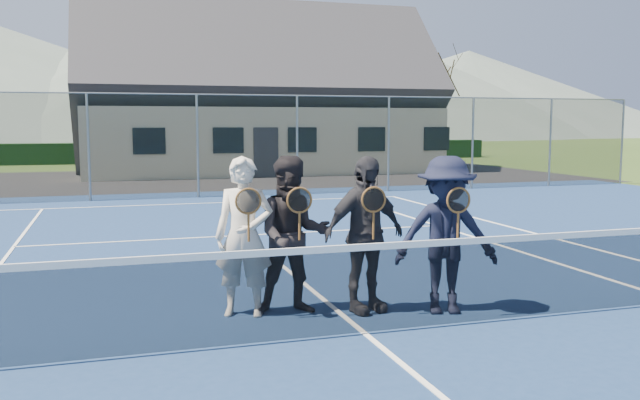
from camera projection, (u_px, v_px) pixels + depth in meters
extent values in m
plane|color=#2C4318|center=(177.00, 180.00, 25.96)|extent=(220.00, 220.00, 0.00)
cube|color=navy|center=(365.00, 335.00, 6.99)|extent=(30.00, 30.00, 0.02)
cube|color=black|center=(66.00, 183.00, 24.78)|extent=(40.00, 12.00, 0.01)
cube|color=black|center=(156.00, 152.00, 37.28)|extent=(40.00, 1.20, 1.10)
cone|color=#55665B|center=(262.00, 64.00, 101.76)|extent=(120.00, 120.00, 22.00)
cone|color=#52635B|center=(468.00, 93.00, 112.57)|extent=(90.00, 90.00, 14.00)
cube|color=white|center=(206.00, 203.00, 18.26)|extent=(10.97, 0.06, 0.01)
cube|color=white|center=(245.00, 235.00, 13.06)|extent=(8.23, 0.06, 0.01)
cube|color=white|center=(365.00, 333.00, 6.99)|extent=(0.06, 12.80, 0.01)
cube|color=black|center=(365.00, 290.00, 6.94)|extent=(11.60, 0.02, 0.88)
cube|color=white|center=(365.00, 247.00, 6.89)|extent=(11.60, 0.03, 0.07)
cylinder|color=slate|center=(88.00, 148.00, 18.74)|extent=(0.07, 0.07, 3.00)
cylinder|color=slate|center=(198.00, 146.00, 19.63)|extent=(0.07, 0.07, 3.00)
cylinder|color=slate|center=(297.00, 145.00, 20.51)|extent=(0.07, 0.07, 3.00)
cylinder|color=slate|center=(388.00, 144.00, 21.40)|extent=(0.07, 0.07, 3.00)
cylinder|color=slate|center=(473.00, 144.00, 22.29)|extent=(0.07, 0.07, 3.00)
cylinder|color=slate|center=(550.00, 143.00, 23.18)|extent=(0.07, 0.07, 3.00)
cylinder|color=slate|center=(622.00, 142.00, 24.07)|extent=(0.07, 0.07, 3.00)
cube|color=black|center=(198.00, 146.00, 19.63)|extent=(30.00, 0.03, 3.00)
cylinder|color=slate|center=(196.00, 94.00, 19.46)|extent=(30.00, 0.04, 0.04)
cube|color=beige|center=(257.00, 140.00, 30.78)|extent=(15.00, 8.00, 2.80)
pyramid|color=#2D2D33|center=(256.00, 45.00, 30.30)|extent=(15.60, 8.20, 4.10)
cube|color=#2D2D33|center=(266.00, 153.00, 26.87)|extent=(1.00, 0.06, 2.00)
cube|color=black|center=(149.00, 141.00, 25.48)|extent=(1.20, 0.06, 1.00)
cube|color=black|center=(228.00, 140.00, 26.36)|extent=(1.20, 0.06, 1.00)
cube|color=black|center=(302.00, 140.00, 27.25)|extent=(1.20, 0.06, 1.00)
cube|color=black|center=(372.00, 139.00, 28.14)|extent=(1.20, 0.06, 1.00)
cube|color=black|center=(437.00, 139.00, 29.03)|extent=(1.20, 0.06, 1.00)
cylinder|color=#392414|center=(190.00, 127.00, 38.66)|extent=(0.22, 0.22, 3.85)
cylinder|color=#332112|center=(354.00, 127.00, 41.62)|extent=(0.22, 0.22, 3.85)
cylinder|color=#321E12|center=(442.00, 127.00, 43.40)|extent=(0.22, 0.22, 3.85)
imported|color=beige|center=(244.00, 237.00, 7.58)|extent=(0.77, 0.63, 1.80)
torus|color=brown|center=(248.00, 201.00, 7.27)|extent=(0.29, 0.02, 0.29)
cylinder|color=black|center=(248.00, 201.00, 7.27)|extent=(0.25, 0.00, 0.25)
cylinder|color=brown|center=(249.00, 227.00, 7.31)|extent=(0.03, 0.03, 0.32)
imported|color=black|center=(293.00, 235.00, 7.67)|extent=(0.97, 0.81, 1.80)
torus|color=brown|center=(299.00, 200.00, 7.37)|extent=(0.29, 0.02, 0.29)
cylinder|color=black|center=(299.00, 200.00, 7.37)|extent=(0.25, 0.00, 0.25)
cylinder|color=brown|center=(300.00, 226.00, 7.40)|extent=(0.03, 0.03, 0.32)
imported|color=#26262C|center=(365.00, 234.00, 7.73)|extent=(1.13, 0.68, 1.80)
torus|color=brown|center=(374.00, 200.00, 7.43)|extent=(0.29, 0.02, 0.29)
cylinder|color=black|center=(374.00, 200.00, 7.43)|extent=(0.25, 0.00, 0.25)
cylinder|color=brown|center=(373.00, 225.00, 7.46)|extent=(0.03, 0.03, 0.32)
imported|color=black|center=(446.00, 235.00, 7.68)|extent=(1.31, 0.97, 1.80)
torus|color=brown|center=(459.00, 200.00, 7.37)|extent=(0.29, 0.02, 0.29)
cylinder|color=black|center=(459.00, 200.00, 7.37)|extent=(0.25, 0.00, 0.25)
cylinder|color=brown|center=(458.00, 226.00, 7.40)|extent=(0.03, 0.03, 0.32)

